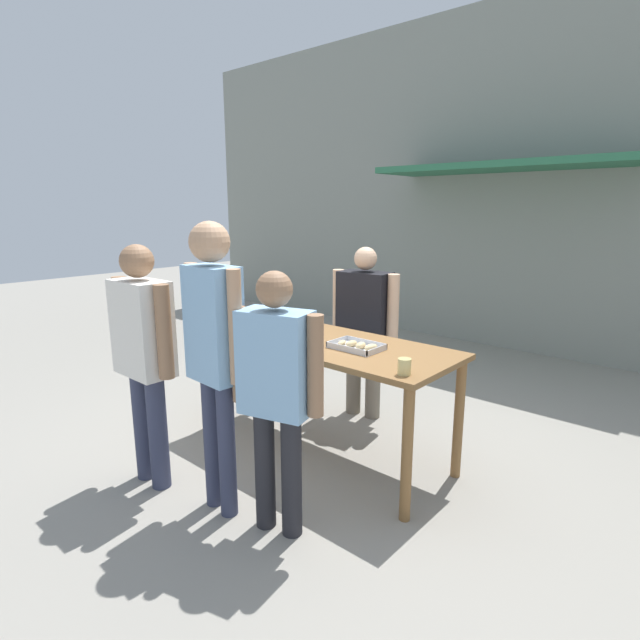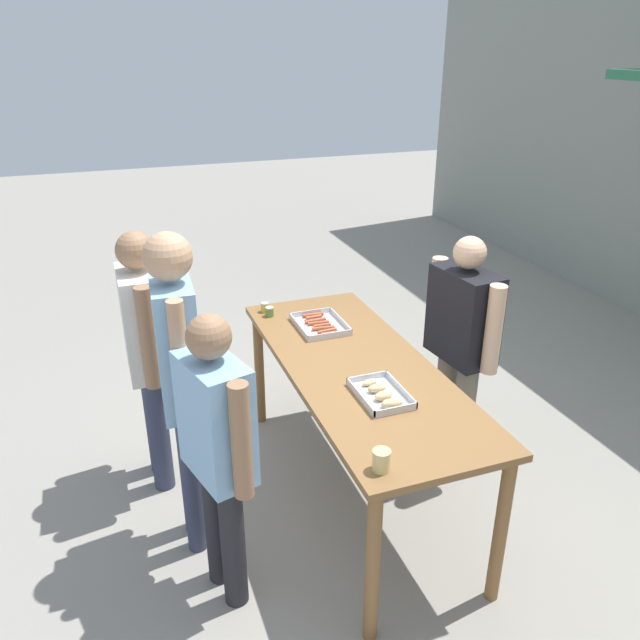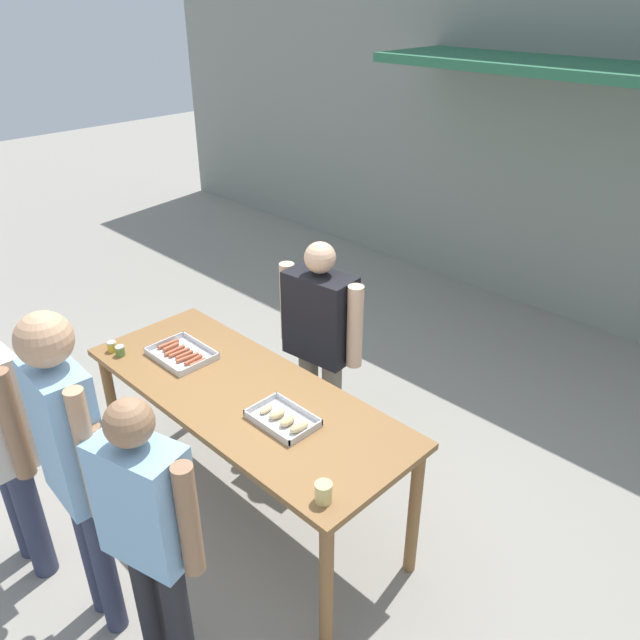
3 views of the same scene
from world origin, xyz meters
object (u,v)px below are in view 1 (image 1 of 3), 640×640
Objects in this scene: food_tray_sausages at (266,326)px; condiment_jar_ketchup at (220,325)px; person_server_behind_table at (364,319)px; condiment_jar_mustard at (213,323)px; beer_cup at (404,367)px; person_customer_with_cup at (276,383)px; person_customer_holding_hotdog at (144,347)px; person_customer_waiting_in_line at (214,341)px; food_tray_buns at (358,346)px.

condiment_jar_ketchup is (-0.28, -0.27, 0.02)m from food_tray_sausages.
condiment_jar_ketchup is at bearing -128.86° from person_server_behind_table.
person_server_behind_table is (0.78, 1.10, -0.04)m from condiment_jar_mustard.
beer_cup reaches higher than condiment_jar_mustard.
person_customer_with_cup is at bearing -75.86° from person_server_behind_table.
food_tray_sausages is 3.91× the size of beer_cup.
person_customer_holding_hotdog is at bearing -108.52° from person_server_behind_table.
food_tray_sausages is 0.21× the size of person_customer_waiting_in_line.
person_customer_with_cup reaches higher than beer_cup.
food_tray_buns is 1.07m from person_customer_waiting_in_line.
food_tray_sausages is 1.19m from person_customer_waiting_in_line.
condiment_jar_ketchup is 0.04× the size of person_customer_with_cup.
condiment_jar_ketchup is (-1.24, -0.26, 0.01)m from food_tray_buns.
person_customer_with_cup is (1.06, -0.90, -0.00)m from food_tray_sausages.
person_customer_holding_hotdog is 0.66m from person_customer_waiting_in_line.
food_tray_sausages is 0.23× the size of person_customer_holding_hotdog.
person_customer_waiting_in_line reaches higher than person_customer_with_cup.
person_customer_holding_hotdog is (-1.51, -0.85, 0.02)m from beer_cup.
food_tray_sausages is 1.39m from person_customer_with_cup.
person_customer_waiting_in_line is at bearing -38.80° from condiment_jar_ketchup.
person_customer_with_cup is (1.34, -0.64, -0.02)m from condiment_jar_ketchup.
person_server_behind_table is at bearing -102.29° from person_customer_holding_hotdog.
person_customer_with_cup is at bearing -23.73° from condiment_jar_mustard.
person_customer_holding_hotdog reaches higher than condiment_jar_mustard.
person_customer_with_cup is (1.06, 0.21, -0.06)m from person_customer_holding_hotdog.
person_customer_holding_hotdog is (-0.42, -1.94, 0.08)m from person_server_behind_table.
person_customer_with_cup reaches higher than food_tray_sausages.
condiment_jar_ketchup reaches higher than food_tray_buns.
person_customer_holding_hotdog is 0.92× the size of person_customer_waiting_in_line.
person_customer_with_cup reaches higher than condiment_jar_ketchup.
food_tray_sausages is 5.90× the size of condiment_jar_ketchup.
condiment_jar_ketchup is at bearing -35.49° from person_customer_waiting_in_line.
person_server_behind_table is 0.86× the size of person_customer_waiting_in_line.
person_customer_waiting_in_line is (-0.43, -0.10, 0.19)m from person_customer_with_cup.
food_tray_buns is 0.23× the size of person_server_behind_table.
food_tray_buns is 5.51× the size of condiment_jar_ketchup.
food_tray_buns is 0.61m from beer_cup.
condiment_jar_mustard is at bearing -179.65° from beer_cup.
food_tray_buns is 1.27m from condiment_jar_ketchup.
food_tray_buns is at bearing -99.07° from person_customer_with_cup.
condiment_jar_mustard is (-1.33, -0.27, 0.01)m from food_tray_buns.
food_tray_buns is at bearing -0.07° from food_tray_sausages.
person_customer_holding_hotdog reaches higher than beer_cup.
condiment_jar_ketchup is 1.79m from beer_cup.
person_customer_holding_hotdog is (0.36, -0.84, 0.04)m from condiment_jar_mustard.
condiment_jar_ketchup is at bearing -71.92° from person_customer_holding_hotdog.
person_server_behind_table reaches higher than condiment_jar_mustard.
person_server_behind_table reaches higher than condiment_jar_ketchup.
food_tray_buns is 1.47m from person_customer_holding_hotdog.
person_customer_holding_hotdog reaches higher than person_customer_with_cup.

